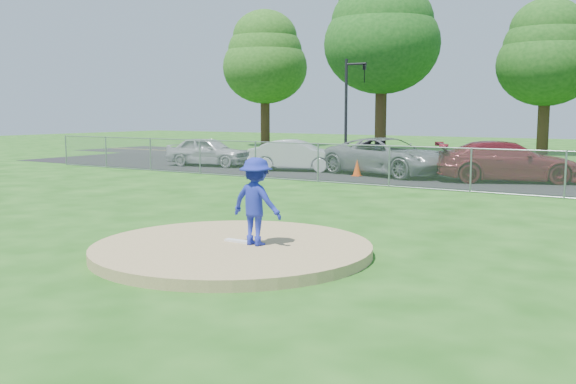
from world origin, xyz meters
name	(u,v)px	position (x,y,z in m)	size (l,w,h in m)	color
ground	(421,197)	(0.00, 10.00, 0.00)	(120.00, 120.00, 0.00)	#164910
pitchers_mound	(232,249)	(0.00, 0.00, 0.10)	(5.40, 5.40, 0.20)	#9A8254
pitching_rubber	(239,241)	(0.00, 0.20, 0.22)	(0.60, 0.15, 0.04)	white
chain_link_fence	(442,169)	(0.00, 12.00, 0.75)	(40.00, 0.06, 1.50)	gray
parking_lot	(479,179)	(0.00, 16.50, 0.01)	(50.00, 8.00, 0.01)	black
street	(522,166)	(0.00, 24.00, 0.00)	(60.00, 7.00, 0.01)	black
tree_far_left	(265,57)	(-22.00, 33.00, 7.06)	(6.72, 6.72, 10.74)	#382214
tree_left	(382,29)	(-11.00, 31.00, 8.24)	(7.84, 7.84, 12.53)	#372214
tree_center	(547,52)	(-1.00, 34.00, 6.47)	(6.16, 6.16, 9.84)	#392515
traffic_signal_left	(350,100)	(-8.76, 22.00, 3.36)	(1.28, 0.20, 5.60)	black
pitcher	(256,201)	(0.44, 0.19, 1.04)	(1.08, 0.62, 1.68)	#1C279C
traffic_cone	(357,168)	(-4.72, 14.84, 0.37)	(0.37, 0.37, 0.72)	#DC410B
parked_car_silver	(208,151)	(-13.42, 15.49, 0.74)	(1.73, 4.31, 1.47)	#B3B4B8
parked_car_white	(296,155)	(-8.22, 15.58, 0.72)	(1.51, 4.34, 1.43)	silver
parked_car_gray	(388,157)	(-3.81, 15.95, 0.81)	(2.67, 5.79, 1.61)	slate
parked_car_darkred	(507,161)	(1.21, 16.04, 0.80)	(2.22, 5.46, 1.58)	maroon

